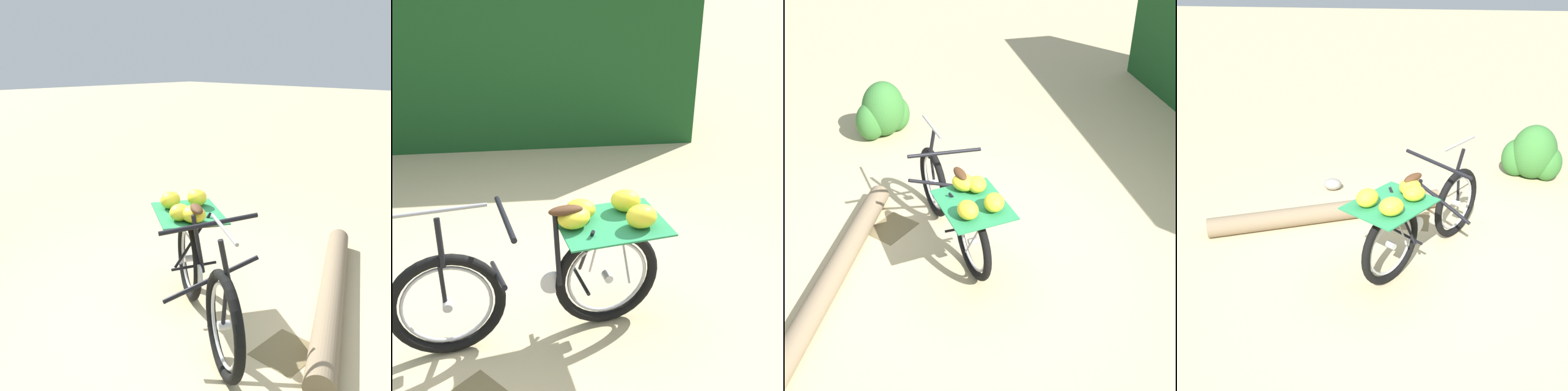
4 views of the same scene
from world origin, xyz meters
The scene contains 3 objects.
ground_plane centered at (0.00, 0.00, 0.00)m, with size 60.00×60.00×0.00m, color #C6B284.
foliage_hedge centered at (3.30, -1.91, 1.16)m, with size 5.95×0.90×2.31m, color #19471E.
bicycle centered at (-0.26, 0.18, 0.49)m, with size 1.20×1.66×1.03m.
Camera 2 is at (-2.23, 2.07, 2.33)m, focal length 46.23 mm.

